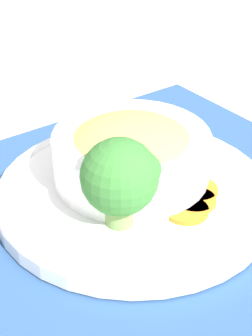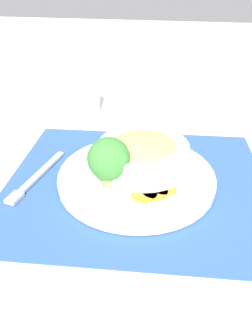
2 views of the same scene
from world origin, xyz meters
name	(u,v)px [view 1 (image 1 of 2)]	position (x,y,z in m)	size (l,w,h in m)	color
ground_plane	(133,204)	(0.00, 0.00, 0.00)	(4.00, 4.00, 0.00)	beige
placemat	(133,203)	(0.00, 0.00, 0.00)	(0.51, 0.45, 0.00)	#2D5184
plate	(134,193)	(0.00, 0.00, 0.02)	(0.29, 0.29, 0.02)	white
bowl	(131,152)	(-0.01, -0.02, 0.05)	(0.17, 0.17, 0.07)	white
broccoli_floret	(120,178)	(0.04, 0.04, 0.07)	(0.07, 0.07, 0.09)	#759E51
carrot_slice_near	(186,210)	(-0.02, 0.06, 0.02)	(0.05, 0.05, 0.01)	orange
carrot_slice_middle	(194,200)	(-0.04, 0.05, 0.02)	(0.05, 0.05, 0.01)	orange
carrot_slice_far	(196,190)	(-0.05, 0.04, 0.02)	(0.05, 0.05, 0.01)	orange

